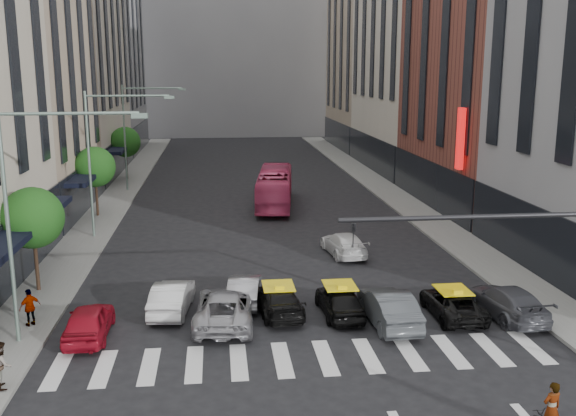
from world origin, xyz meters
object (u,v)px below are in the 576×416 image
object	(u,v)px
bus	(275,188)
pedestrian_far	(30,307)
car_white_front	(172,297)
pedestrian_near	(2,364)
car_red	(89,321)
taxi_center	(340,301)
streetlamp_far	(135,123)
streetlamp_mid	(104,145)
taxi_left	(278,300)
streetlamp_near	(32,194)

from	to	relation	value
bus	pedestrian_far	distance (m)	25.88
car_white_front	pedestrian_near	size ratio (longest dim) A/B	2.64
car_red	taxi_center	bearing A→B (deg)	-173.54
streetlamp_far	car_red	size ratio (longest dim) A/B	2.24
streetlamp_mid	taxi_left	distance (m)	17.61
streetlamp_far	taxi_center	xyz separation A→B (m)	(11.94, -30.46, -5.23)
taxi_left	streetlamp_mid	bearing A→B (deg)	-61.70
streetlamp_far	pedestrian_near	bearing A→B (deg)	-90.57
streetlamp_near	pedestrian_near	bearing A→B (deg)	-95.37
streetlamp_far	taxi_left	bearing A→B (deg)	-72.69
car_red	pedestrian_near	world-z (taller)	pedestrian_near
taxi_center	pedestrian_far	xyz separation A→B (m)	(-12.83, -0.01, 0.26)
bus	pedestrian_near	size ratio (longest dim) A/B	6.57
pedestrian_near	pedestrian_far	size ratio (longest dim) A/B	1.02
car_white_front	streetlamp_mid	bearing A→B (deg)	-63.98
taxi_left	pedestrian_far	size ratio (longest dim) A/B	2.77
taxi_left	pedestrian_far	xyz separation A→B (m)	(-10.23, -0.51, 0.30)
car_red	bus	size ratio (longest dim) A/B	0.38
streetlamp_mid	taxi_center	xyz separation A→B (m)	(11.94, -14.46, -5.23)
taxi_center	bus	distance (m)	22.85
streetlamp_far	taxi_left	size ratio (longest dim) A/B	2.09
streetlamp_near	pedestrian_near	size ratio (longest dim) A/B	5.65
streetlamp_near	streetlamp_mid	world-z (taller)	same
car_red	pedestrian_near	size ratio (longest dim) A/B	2.52
streetlamp_far	bus	size ratio (longest dim) A/B	0.86
streetlamp_near	streetlamp_far	distance (m)	32.00
streetlamp_near	streetlamp_far	bearing A→B (deg)	90.00
taxi_center	pedestrian_near	distance (m)	13.41
taxi_left	streetlamp_far	bearing A→B (deg)	-78.16
car_red	pedestrian_far	xyz separation A→B (m)	(-2.54, 1.17, 0.24)
streetlamp_near	bus	distance (m)	27.20
pedestrian_near	taxi_center	bearing A→B (deg)	-87.81
taxi_left	bus	size ratio (longest dim) A/B	0.41
car_white_front	pedestrian_near	bearing A→B (deg)	58.46
streetlamp_near	car_white_front	size ratio (longest dim) A/B	2.14
car_red	taxi_left	size ratio (longest dim) A/B	0.93
taxi_center	pedestrian_near	xyz separation A→B (m)	(-12.30, -5.33, 0.28)
car_white_front	bus	xyz separation A→B (m)	(6.51, 21.60, 0.76)
streetlamp_near	streetlamp_mid	bearing A→B (deg)	90.00
streetlamp_near	pedestrian_near	world-z (taller)	streetlamp_near
streetlamp_far	bus	distance (m)	14.31
bus	pedestrian_near	world-z (taller)	bus
streetlamp_mid	car_red	size ratio (longest dim) A/B	2.24
streetlamp_near	car_red	bearing A→B (deg)	11.91
taxi_center	pedestrian_far	world-z (taller)	pedestrian_far
streetlamp_far	pedestrian_far	size ratio (longest dim) A/B	5.79
streetlamp_near	car_red	size ratio (longest dim) A/B	2.24
streetlamp_near	taxi_center	xyz separation A→B (m)	(11.94, 1.54, -5.23)
car_red	bus	world-z (taller)	bus
streetlamp_mid	taxi_center	bearing A→B (deg)	-50.45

